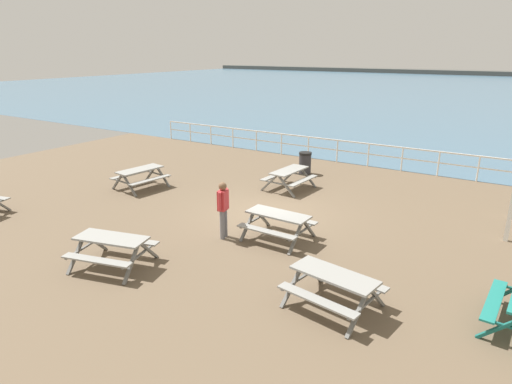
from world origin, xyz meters
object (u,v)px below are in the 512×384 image
picnic_table_near_right (289,175)px  litter_bin (305,163)px  visitor (223,207)px  picnic_table_mid_centre (112,244)px  picnic_table_seaward (278,220)px  picnic_table_corner (334,282)px  picnic_table_far_right (140,174)px

picnic_table_near_right → litter_bin: litter_bin is taller
visitor → picnic_table_mid_centre: bearing=-126.5°
picnic_table_mid_centre → picnic_table_near_right: bearing=70.6°
picnic_table_seaward → picnic_table_corner: bearing=-40.7°
picnic_table_seaward → picnic_table_mid_centre: bearing=-125.1°
picnic_table_seaward → picnic_table_corner: same height
picnic_table_mid_centre → litter_bin: (0.16, 10.30, -0.10)m
picnic_table_mid_centre → picnic_table_corner: size_ratio=1.06×
picnic_table_near_right → picnic_table_far_right: (-4.92, -3.00, 0.00)m
picnic_table_far_right → picnic_table_mid_centre: bearing=-132.1°
picnic_table_near_right → picnic_table_mid_centre: (-0.65, -7.96, 0.00)m
picnic_table_near_right → picnic_table_far_right: same height
picnic_table_corner → visitor: 4.40m
picnic_table_corner → litter_bin: 10.45m
picnic_table_seaward → visitor: (-1.36, -0.75, 0.36)m
picnic_table_near_right → picnic_table_corner: bearing=-141.2°
picnic_table_near_right → visitor: 5.13m
picnic_table_far_right → visitor: size_ratio=1.19×
picnic_table_mid_centre → picnic_table_far_right: 6.55m
picnic_table_far_right → visitor: (5.55, -2.08, 0.36)m
picnic_table_near_right → litter_bin: 2.39m
litter_bin → picnic_table_seaward: bearing=-69.6°
visitor → picnic_table_far_right: bearing=147.0°
picnic_table_near_right → litter_bin: size_ratio=2.00×
picnic_table_far_right → picnic_table_seaward: same height
picnic_table_seaward → picnic_table_corner: (2.71, -2.40, 0.00)m
picnic_table_corner → picnic_table_far_right: bearing=167.6°
picnic_table_seaward → picnic_table_near_right: bearing=115.6°
picnic_table_seaward → picnic_table_far_right: bearing=170.0°
picnic_table_seaward → litter_bin: 7.11m
picnic_table_mid_centre → picnic_table_seaward: same height
picnic_table_near_right → picnic_table_far_right: 5.76m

